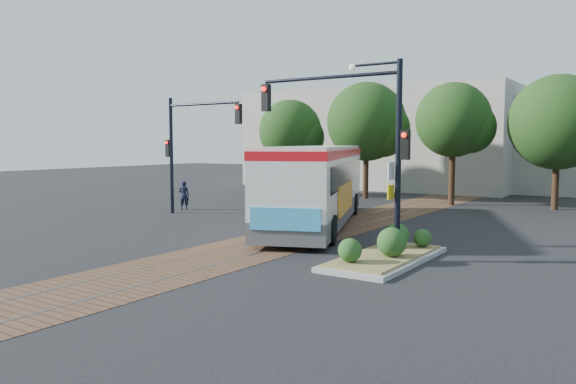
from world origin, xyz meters
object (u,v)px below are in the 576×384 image
Objects in this scene: traffic_island at (387,250)px; officer at (184,195)px; signal_pole_main at (362,128)px; signal_pole_left at (187,139)px; city_bus at (317,181)px; parked_car at (293,193)px.

traffic_island is 3.27× the size of officer.
signal_pole_main is 13.14m from signal_pole_left.
traffic_island is at bearing -5.36° from signal_pole_main.
signal_pole_main reaches higher than traffic_island.
officer is (-9.15, 1.02, -1.17)m from city_bus.
city_bus is at bearing 137.02° from traffic_island.
traffic_island is 14.50m from signal_pole_left.
parked_car is (-11.78, 12.56, 0.29)m from traffic_island.
officer reaches higher than traffic_island.
signal_pole_left is at bearing 105.04° from officer.
parked_car is (1.41, 7.67, -3.25)m from signal_pole_left.
parked_car reaches higher than traffic_island.
signal_pole_left is (-7.41, -0.49, 1.90)m from city_bus.
officer is (-1.74, 1.50, -3.07)m from signal_pole_left.
traffic_island is at bearing 122.68° from officer.
traffic_island is 1.22× the size of parked_car.
city_bus is at bearing 3.75° from signal_pole_left.
city_bus is 2.21× the size of signal_pole_left.
officer is 6.93m from parked_car.
city_bus is at bearing 132.31° from signal_pole_main.
signal_pole_left reaches higher than traffic_island.
signal_pole_left is 3.77× the size of officer.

